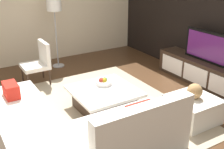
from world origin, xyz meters
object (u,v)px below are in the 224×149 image
(coffee_table, at_px, (104,99))
(accent_chair_near, at_px, (39,60))
(floor_lamp, at_px, (54,8))
(television, at_px, (207,46))
(media_console, at_px, (203,73))
(sectional_couch, at_px, (61,129))
(decorative_ball, at_px, (195,91))
(fruit_bowl, at_px, (104,82))
(ottoman, at_px, (192,109))

(coffee_table, xyz_separation_m, accent_chair_near, (-1.71, -0.56, 0.29))
(accent_chair_near, relative_size, floor_lamp, 0.52)
(floor_lamp, bearing_deg, television, 40.54)
(floor_lamp, bearing_deg, coffee_table, -2.59)
(media_console, height_order, accent_chair_near, accent_chair_near)
(media_console, height_order, sectional_couch, sectional_couch)
(television, relative_size, decorative_ball, 4.45)
(coffee_table, bearing_deg, fruit_bowl, 151.80)
(media_console, relative_size, floor_lamp, 1.33)
(sectional_couch, distance_m, decorative_ball, 2.10)
(sectional_couch, height_order, coffee_table, sectional_couch)
(ottoman, height_order, fruit_bowl, fruit_bowl)
(coffee_table, bearing_deg, ottoman, 45.17)
(television, bearing_deg, ottoman, -53.74)
(accent_chair_near, distance_m, floor_lamp, 1.36)
(sectional_couch, relative_size, ottoman, 3.53)
(coffee_table, bearing_deg, television, 87.51)
(accent_chair_near, xyz_separation_m, ottoman, (2.74, 1.59, -0.29))
(television, relative_size, floor_lamp, 0.64)
(television, distance_m, floor_lamp, 3.41)
(media_console, distance_m, accent_chair_near, 3.39)
(television, bearing_deg, decorative_ball, -53.74)
(coffee_table, bearing_deg, media_console, 87.51)
(media_console, xyz_separation_m, ottoman, (0.93, -1.26, -0.05))
(television, bearing_deg, sectional_couch, -81.21)
(sectional_couch, bearing_deg, ottoman, 78.52)
(television, height_order, ottoman, television)
(floor_lamp, bearing_deg, sectional_couch, -20.11)
(media_console, xyz_separation_m, accent_chair_near, (-1.81, -2.86, 0.24))
(accent_chair_near, xyz_separation_m, decorative_ball, (2.74, 1.59, 0.03))
(fruit_bowl, bearing_deg, floor_lamp, 179.64)
(fruit_bowl, distance_m, decorative_ball, 1.53)
(floor_lamp, relative_size, decorative_ball, 6.94)
(sectional_couch, bearing_deg, floor_lamp, 159.89)
(sectional_couch, xyz_separation_m, ottoman, (0.42, 2.04, -0.08))
(floor_lamp, distance_m, fruit_bowl, 2.47)
(television, distance_m, ottoman, 1.68)
(accent_chair_near, height_order, ottoman, accent_chair_near)
(floor_lamp, relative_size, ottoman, 2.37)
(ottoman, bearing_deg, sectional_couch, -101.48)
(media_console, height_order, decorative_ball, decorative_ball)
(fruit_bowl, relative_size, decorative_ball, 1.17)
(sectional_couch, distance_m, accent_chair_near, 2.38)
(floor_lamp, bearing_deg, accent_chair_near, -42.15)
(floor_lamp, xyz_separation_m, ottoman, (3.48, 0.92, -1.20))
(television, height_order, decorative_ball, television)
(sectional_couch, height_order, decorative_ball, sectional_couch)
(decorative_ball, bearing_deg, floor_lamp, -165.18)
(sectional_couch, distance_m, fruit_bowl, 1.37)
(accent_chair_near, bearing_deg, decorative_ball, 22.04)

